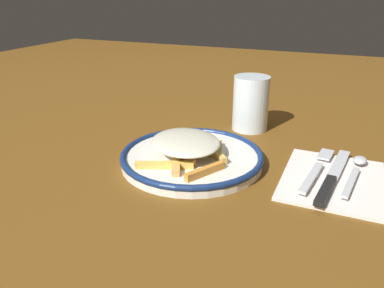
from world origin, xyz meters
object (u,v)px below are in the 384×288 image
fries_heap (188,145)px  water_glass (251,103)px  fork (317,168)px  spoon (357,168)px  napkin (333,179)px  plate (192,157)px  knife (331,179)px

fries_heap → water_glass: water_glass is taller
fries_heap → fork: fries_heap is taller
fork → spoon: (0.06, 0.02, 0.00)m
fork → spoon: 0.06m
napkin → water_glass: water_glass is taller
fries_heap → spoon: 0.28m
plate → water_glass: (0.05, 0.21, 0.05)m
plate → napkin: bearing=5.9°
spoon → fries_heap: bearing=-167.0°
fries_heap → water_glass: (0.05, 0.21, 0.02)m
fries_heap → spoon: fries_heap is taller
fries_heap → knife: size_ratio=0.86×
plate → knife: bearing=1.3°
plate → spoon: plate is taller
knife → napkin: bearing=82.8°
plate → fries_heap: bearing=-147.5°
fork → knife: size_ratio=0.84×
plate → fork: (0.20, 0.04, 0.00)m
fork → water_glass: (-0.16, 0.17, 0.05)m
napkin → knife: knife is taller
plate → spoon: 0.27m
fries_heap → napkin: (0.24, 0.03, -0.03)m
fries_heap → plate: bearing=32.5°
napkin → water_glass: 0.26m
knife → spoon: spoon is taller
knife → spoon: bearing=56.5°
napkin → spoon: 0.05m
fries_heap → fork: bearing=10.7°
napkin → fork: bearing=155.4°
napkin → fork: fork is taller
knife → water_glass: size_ratio=1.84×
water_glass → fork: bearing=-47.4°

